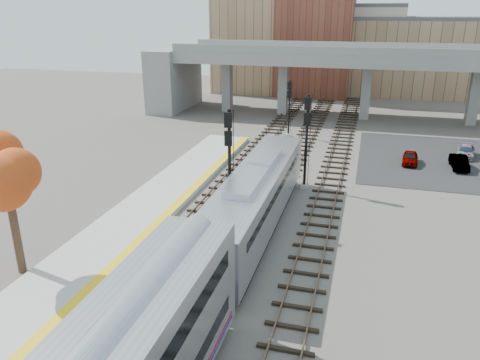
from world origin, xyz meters
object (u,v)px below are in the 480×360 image
at_px(car_b, 459,162).
at_px(signal_mast_mid, 306,142).
at_px(car_a, 410,158).
at_px(tree, 5,172).
at_px(signal_mast_far, 289,110).
at_px(car_c, 466,151).
at_px(signal_mast_near, 229,165).
at_px(locomotive, 256,197).

bearing_deg(car_b, signal_mast_mid, -148.00).
bearing_deg(car_a, tree, -125.39).
distance_m(signal_mast_mid, tree, 21.66).
distance_m(signal_mast_far, car_a, 14.80).
xyz_separation_m(signal_mast_mid, car_b, (12.89, 8.55, -3.22)).
bearing_deg(tree, car_b, 44.49).
distance_m(car_a, car_b, 4.21).
xyz_separation_m(signal_mast_mid, car_c, (14.09, 12.64, -3.27)).
bearing_deg(signal_mast_mid, car_b, 33.56).
xyz_separation_m(signal_mast_near, tree, (-9.09, -9.67, 1.92)).
relative_size(signal_mast_near, car_b, 2.10).
distance_m(signal_mast_near, signal_mast_far, 23.36).
distance_m(signal_mast_near, car_c, 27.27).
bearing_deg(signal_mast_far, car_c, -10.28).
bearing_deg(signal_mast_far, tree, -105.40).
distance_m(locomotive, signal_mast_mid, 8.86).
bearing_deg(signal_mast_mid, car_c, 41.91).
xyz_separation_m(signal_mast_far, car_b, (16.99, -7.39, -2.37)).
bearing_deg(signal_mast_far, signal_mast_mid, -75.58).
relative_size(locomotive, tree, 2.42).
distance_m(car_a, car_c, 6.59).
relative_size(signal_mast_near, signal_mast_far, 1.21).
height_order(signal_mast_far, tree, tree).
height_order(tree, car_a, tree).
height_order(signal_mast_near, car_c, signal_mast_near).
relative_size(signal_mast_near, car_a, 2.27).
xyz_separation_m(signal_mast_far, tree, (-9.09, -33.01, 2.84)).
distance_m(signal_mast_far, car_c, 18.64).
bearing_deg(tree, signal_mast_near, 46.77).
relative_size(tree, car_c, 2.07).
xyz_separation_m(signal_mast_near, car_b, (16.99, 15.95, -3.28)).
relative_size(locomotive, car_b, 5.22).
relative_size(car_a, car_b, 0.93).
bearing_deg(car_a, car_b, 0.28).
relative_size(signal_mast_far, car_a, 1.88).
xyz_separation_m(signal_mast_near, signal_mast_far, (0.00, 23.34, -0.92)).
distance_m(locomotive, signal_mast_far, 24.53).
distance_m(locomotive, signal_mast_near, 2.88).
relative_size(locomotive, signal_mast_near, 2.48).
relative_size(locomotive, car_a, 5.64).
xyz_separation_m(locomotive, signal_mast_mid, (2.00, 8.48, 1.59)).
xyz_separation_m(signal_mast_near, car_a, (12.79, 16.28, -3.31)).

